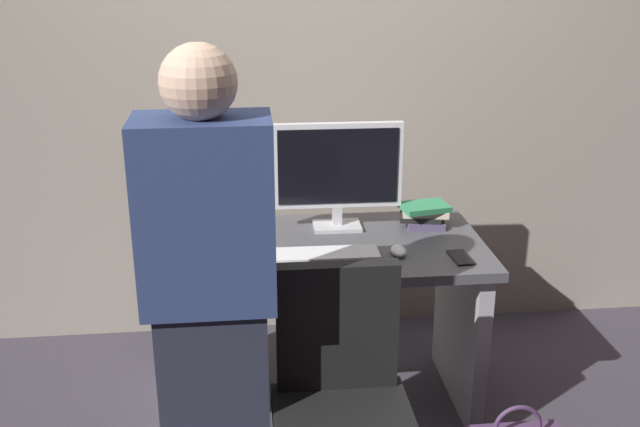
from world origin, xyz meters
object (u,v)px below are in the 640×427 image
keyboard (323,255)px  cup_near_keyboard (198,249)px  desk (319,297)px  cell_phone (461,258)px  person_at_desk (211,306)px  cup_by_monitor (223,225)px  book_stack (424,214)px  office_chair (342,427)px  mouse (398,251)px  monitor (338,170)px

keyboard → cup_near_keyboard: 0.48m
desk → cell_phone: cell_phone is taller
person_at_desk → cup_by_monitor: (0.02, 0.82, -0.05)m
desk → book_stack: 0.57m
office_chair → cell_phone: bearing=47.1°
desk → mouse: bearing=-25.2°
monitor → desk: bearing=-119.1°
cup_near_keyboard → cell_phone: bearing=-4.8°
cup_near_keyboard → cell_phone: 1.01m
book_stack → cup_by_monitor: bearing=-178.2°
person_at_desk → keyboard: bearing=53.9°
keyboard → cup_near_keyboard: size_ratio=4.31×
person_at_desk → cup_by_monitor: person_at_desk is taller
book_stack → cup_near_keyboard: bearing=-164.0°
mouse → cell_phone: mouse is taller
cup_near_keyboard → book_stack: (0.94, 0.27, 0.01)m
cup_near_keyboard → mouse: bearing=-1.8°
person_at_desk → cup_near_keyboard: person_at_desk is taller
keyboard → cup_by_monitor: 0.47m
cup_near_keyboard → cup_by_monitor: size_ratio=1.03×
desk → monitor: (0.10, 0.17, 0.49)m
office_chair → book_stack: office_chair is taller
mouse → monitor: bearing=122.6°
monitor → person_at_desk: bearing=-120.1°
cup_by_monitor → cell_phone: bearing=-19.7°
cup_by_monitor → mouse: bearing=-21.3°
office_chair → mouse: bearing=64.5°
book_stack → person_at_desk: bearing=-135.8°
monitor → mouse: monitor is taller
monitor → cup_near_keyboard: (-0.57, -0.29, -0.21)m
cup_by_monitor → book_stack: book_stack is taller
desk → office_chair: size_ratio=1.43×
person_at_desk → cup_near_keyboard: 0.58m
cup_near_keyboard → cup_by_monitor: (0.09, 0.24, -0.00)m
desk → keyboard: size_ratio=3.12×
office_chair → book_stack: bearing=63.1°
desk → mouse: (0.30, -0.14, 0.25)m
person_at_desk → cup_by_monitor: 0.82m
keyboard → book_stack: (0.46, 0.28, 0.05)m
cell_phone → cup_by_monitor: bearing=156.9°
monitor → mouse: 0.44m
cup_by_monitor → office_chair: bearing=-67.3°
person_at_desk → cell_phone: 1.06m
desk → cup_near_keyboard: size_ratio=13.43×
mouse → cup_by_monitor: 0.73m
keyboard → cell_phone: bearing=-6.7°
monitor → cup_by_monitor: 0.52m
desk → cell_phone: size_ratio=9.30×
cup_by_monitor → cell_phone: cup_by_monitor is taller
person_at_desk → book_stack: (0.87, 0.85, -0.04)m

